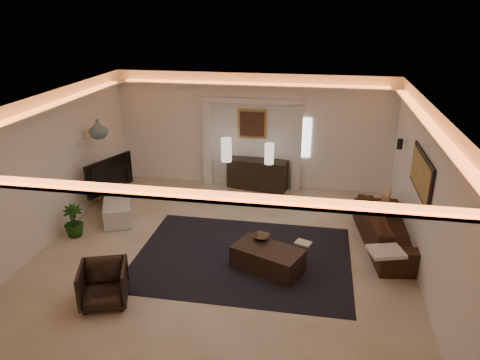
% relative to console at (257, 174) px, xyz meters
% --- Properties ---
extents(floor, '(7.00, 7.00, 0.00)m').
position_rel_console_xyz_m(floor, '(-0.18, -3.25, -0.40)').
color(floor, beige).
rests_on(floor, ground).
extents(ceiling, '(7.00, 7.00, 0.00)m').
position_rel_console_xyz_m(ceiling, '(-0.18, -3.25, 2.50)').
color(ceiling, white).
rests_on(ceiling, ground).
extents(wall_back, '(7.00, 0.00, 7.00)m').
position_rel_console_xyz_m(wall_back, '(-0.18, 0.25, 1.05)').
color(wall_back, white).
rests_on(wall_back, ground).
extents(wall_front, '(7.00, 0.00, 7.00)m').
position_rel_console_xyz_m(wall_front, '(-0.18, -6.75, 1.05)').
color(wall_front, white).
rests_on(wall_front, ground).
extents(wall_left, '(0.00, 7.00, 7.00)m').
position_rel_console_xyz_m(wall_left, '(-3.68, -3.25, 1.05)').
color(wall_left, white).
rests_on(wall_left, ground).
extents(wall_right, '(0.00, 7.00, 7.00)m').
position_rel_console_xyz_m(wall_right, '(3.32, -3.25, 1.05)').
color(wall_right, white).
rests_on(wall_right, ground).
extents(cove_soffit, '(7.00, 7.00, 0.04)m').
position_rel_console_xyz_m(cove_soffit, '(-0.18, -3.25, 2.22)').
color(cove_soffit, silver).
rests_on(cove_soffit, ceiling).
extents(daylight_slit, '(0.25, 0.03, 1.00)m').
position_rel_console_xyz_m(daylight_slit, '(1.17, 0.23, 0.95)').
color(daylight_slit, white).
rests_on(daylight_slit, wall_back).
extents(area_rug, '(4.00, 3.00, 0.01)m').
position_rel_console_xyz_m(area_rug, '(0.22, -3.45, -0.39)').
color(area_rug, black).
rests_on(area_rug, ground).
extents(pilaster_left, '(0.22, 0.20, 2.20)m').
position_rel_console_xyz_m(pilaster_left, '(-1.33, 0.15, 0.70)').
color(pilaster_left, silver).
rests_on(pilaster_left, ground).
extents(pilaster_right, '(0.22, 0.20, 2.20)m').
position_rel_console_xyz_m(pilaster_right, '(0.97, 0.15, 0.70)').
color(pilaster_right, silver).
rests_on(pilaster_right, ground).
extents(alcove_header, '(2.52, 0.20, 0.12)m').
position_rel_console_xyz_m(alcove_header, '(-0.18, 0.15, 1.85)').
color(alcove_header, silver).
rests_on(alcove_header, wall_back).
extents(painting_frame, '(0.74, 0.04, 0.74)m').
position_rel_console_xyz_m(painting_frame, '(-0.18, 0.22, 1.25)').
color(painting_frame, tan).
rests_on(painting_frame, wall_back).
extents(painting_canvas, '(0.62, 0.02, 0.62)m').
position_rel_console_xyz_m(painting_canvas, '(-0.18, 0.19, 1.25)').
color(painting_canvas, '#4C2D1E').
rests_on(painting_canvas, wall_back).
extents(art_panel_frame, '(0.04, 1.64, 0.74)m').
position_rel_console_xyz_m(art_panel_frame, '(3.29, -2.95, 1.30)').
color(art_panel_frame, black).
rests_on(art_panel_frame, wall_right).
extents(art_panel_gold, '(0.02, 1.50, 0.62)m').
position_rel_console_xyz_m(art_panel_gold, '(3.27, -2.95, 1.30)').
color(art_panel_gold, tan).
rests_on(art_panel_gold, wall_right).
extents(wall_sconce, '(0.12, 0.12, 0.22)m').
position_rel_console_xyz_m(wall_sconce, '(3.20, -1.05, 1.28)').
color(wall_sconce, black).
rests_on(wall_sconce, wall_right).
extents(wall_niche, '(0.10, 0.55, 0.04)m').
position_rel_console_xyz_m(wall_niche, '(-3.62, -1.85, 1.25)').
color(wall_niche, silver).
rests_on(wall_niche, wall_left).
extents(console, '(1.57, 0.71, 0.76)m').
position_rel_console_xyz_m(console, '(0.00, 0.00, 0.00)').
color(console, black).
rests_on(console, ground).
extents(lamp_left, '(0.34, 0.34, 0.59)m').
position_rel_console_xyz_m(lamp_left, '(-0.76, -0.24, 0.69)').
color(lamp_left, silver).
rests_on(lamp_left, console).
extents(lamp_right, '(0.30, 0.30, 0.51)m').
position_rel_console_xyz_m(lamp_right, '(0.32, -0.24, 0.69)').
color(lamp_right, white).
rests_on(lamp_right, console).
extents(media_ledge, '(1.44, 2.31, 0.43)m').
position_rel_console_xyz_m(media_ledge, '(-3.00, -1.83, -0.18)').
color(media_ledge, silver).
rests_on(media_ledge, ground).
extents(tv, '(1.33, 0.65, 0.78)m').
position_rel_console_xyz_m(tv, '(-3.29, -1.74, 0.44)').
color(tv, black).
rests_on(tv, media_ledge).
extents(figurine, '(0.15, 0.15, 0.34)m').
position_rel_console_xyz_m(figurine, '(-3.29, -1.25, 0.24)').
color(figurine, black).
rests_on(figurine, media_ledge).
extents(ginger_jar, '(0.46, 0.46, 0.43)m').
position_rel_console_xyz_m(ginger_jar, '(-3.33, -1.75, 1.49)').
color(ginger_jar, '#4C6170').
rests_on(ginger_jar, wall_niche).
extents(plant, '(0.53, 0.53, 0.68)m').
position_rel_console_xyz_m(plant, '(-3.33, -3.22, -0.06)').
color(plant, '#17390C').
rests_on(plant, ground).
extents(sofa, '(2.53, 1.26, 0.71)m').
position_rel_console_xyz_m(sofa, '(2.97, -2.48, -0.05)').
color(sofa, black).
rests_on(sofa, ground).
extents(throw_blanket, '(0.67, 0.61, 0.06)m').
position_rel_console_xyz_m(throw_blanket, '(2.73, -3.73, 0.15)').
color(throw_blanket, silver).
rests_on(throw_blanket, sofa).
extents(throw_pillow, '(0.25, 0.46, 0.44)m').
position_rel_console_xyz_m(throw_pillow, '(2.97, -1.61, 0.15)').
color(throw_pillow, tan).
rests_on(throw_pillow, sofa).
extents(coffee_table, '(1.38, 1.09, 0.45)m').
position_rel_console_xyz_m(coffee_table, '(0.73, -3.77, -0.20)').
color(coffee_table, black).
rests_on(coffee_table, ground).
extents(bowl, '(0.38, 0.38, 0.08)m').
position_rel_console_xyz_m(bowl, '(0.55, -3.44, 0.05)').
color(bowl, '#483628').
rests_on(bowl, coffee_table).
extents(magazine, '(0.33, 0.29, 0.03)m').
position_rel_console_xyz_m(magazine, '(1.33, -3.50, 0.02)').
color(magazine, beige).
rests_on(magazine, coffee_table).
extents(armchair, '(0.92, 0.93, 0.67)m').
position_rel_console_xyz_m(armchair, '(-1.71, -5.19, -0.06)').
color(armchair, black).
rests_on(armchair, ground).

